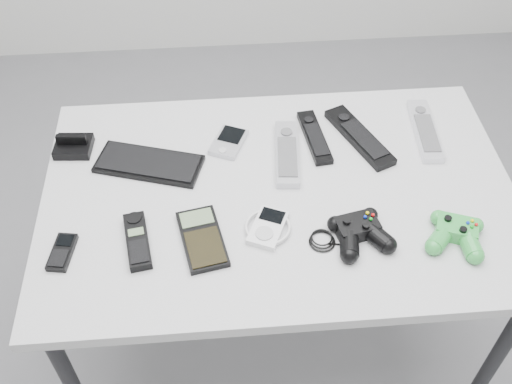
{
  "coord_description": "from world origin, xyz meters",
  "views": [
    {
      "loc": [
        -0.04,
        -0.98,
        1.8
      ],
      "look_at": [
        0.04,
        -0.03,
        0.78
      ],
      "focal_mm": 42.0,
      "sensor_mm": 36.0,
      "label": 1
    }
  ],
  "objects": [
    {
      "name": "remote_black_b",
      "position": [
        0.32,
        0.15,
        0.77
      ],
      "size": [
        0.15,
        0.25,
        0.02
      ],
      "primitive_type": "cube",
      "rotation": [
        0.0,
        0.0,
        0.41
      ],
      "color": "black",
      "rests_on": "desk"
    },
    {
      "name": "calculator",
      "position": [
        -0.09,
        -0.15,
        0.76
      ],
      "size": [
        0.12,
        0.19,
        0.02
      ],
      "primitive_type": "cube",
      "rotation": [
        0.0,
        0.0,
        0.2
      ],
      "color": "black",
      "rests_on": "desk"
    },
    {
      "name": "floor",
      "position": [
        0.0,
        0.0,
        0.0
      ],
      "size": [
        3.5,
        3.5,
        0.0
      ],
      "primitive_type": "plane",
      "color": "slate",
      "rests_on": "ground"
    },
    {
      "name": "controller_black",
      "position": [
        0.26,
        -0.17,
        0.78
      ],
      "size": [
        0.25,
        0.18,
        0.04
      ],
      "primitive_type": null,
      "rotation": [
        0.0,
        0.0,
        0.22
      ],
      "color": "black",
      "rests_on": "desk"
    },
    {
      "name": "dock_bracket",
      "position": [
        -0.41,
        0.17,
        0.78
      ],
      "size": [
        0.1,
        0.09,
        0.05
      ],
      "primitive_type": "cube",
      "rotation": [
        0.0,
        0.0,
        -0.08
      ],
      "color": "black",
      "rests_on": "desk"
    },
    {
      "name": "desk",
      "position": [
        0.1,
        -0.02,
        0.69
      ],
      "size": [
        1.13,
        0.73,
        0.76
      ],
      "color": "#AAAAAD",
      "rests_on": "floor"
    },
    {
      "name": "cordless_handset",
      "position": [
        -0.23,
        -0.15,
        0.77
      ],
      "size": [
        0.07,
        0.16,
        0.02
      ],
      "primitive_type": "cube",
      "rotation": [
        0.0,
        0.0,
        0.16
      ],
      "color": "black",
      "rests_on": "desk"
    },
    {
      "name": "remote_black_a",
      "position": [
        0.21,
        0.16,
        0.77
      ],
      "size": [
        0.07,
        0.2,
        0.02
      ],
      "primitive_type": "cube",
      "rotation": [
        0.0,
        0.0,
        0.12
      ],
      "color": "black",
      "rests_on": "desk"
    },
    {
      "name": "controller_green",
      "position": [
        0.47,
        -0.19,
        0.78
      ],
      "size": [
        0.16,
        0.17,
        0.04
      ],
      "primitive_type": null,
      "rotation": [
        0.0,
        0.0,
        -0.36
      ],
      "color": "#268E3B",
      "rests_on": "desk"
    },
    {
      "name": "pda",
      "position": [
        -0.01,
        0.16,
        0.76
      ],
      "size": [
        0.11,
        0.13,
        0.02
      ],
      "primitive_type": "cube",
      "rotation": [
        0.0,
        0.0,
        -0.42
      ],
      "color": "#B4B5BC",
      "rests_on": "desk"
    },
    {
      "name": "remote_silver_a",
      "position": [
        0.13,
        0.1,
        0.77
      ],
      "size": [
        0.08,
        0.23,
        0.02
      ],
      "primitive_type": "cube",
      "rotation": [
        0.0,
        0.0,
        -0.09
      ],
      "color": "#B4B5BC",
      "rests_on": "desk"
    },
    {
      "name": "remote_silver_b",
      "position": [
        0.5,
        0.16,
        0.77
      ],
      "size": [
        0.07,
        0.23,
        0.02
      ],
      "primitive_type": "cube",
      "rotation": [
        0.0,
        0.0,
        -0.07
      ],
      "color": "silver",
      "rests_on": "desk"
    },
    {
      "name": "mp3_player",
      "position": [
        0.06,
        -0.14,
        0.77
      ],
      "size": [
        0.14,
        0.14,
        0.02
      ],
      "primitive_type": "cube",
      "rotation": [
        0.0,
        0.0,
        -0.42
      ],
      "color": "silver",
      "rests_on": "desk"
    },
    {
      "name": "mobile_phone",
      "position": [
        -0.39,
        -0.17,
        0.76
      ],
      "size": [
        0.06,
        0.1,
        0.02
      ],
      "primitive_type": "cube",
      "rotation": [
        0.0,
        0.0,
        -0.16
      ],
      "color": "black",
      "rests_on": "desk"
    },
    {
      "name": "pda_keyboard",
      "position": [
        -0.21,
        0.09,
        0.76
      ],
      "size": [
        0.28,
        0.18,
        0.02
      ],
      "primitive_type": "cube",
      "rotation": [
        0.0,
        0.0,
        -0.3
      ],
      "color": "black",
      "rests_on": "desk"
    }
  ]
}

